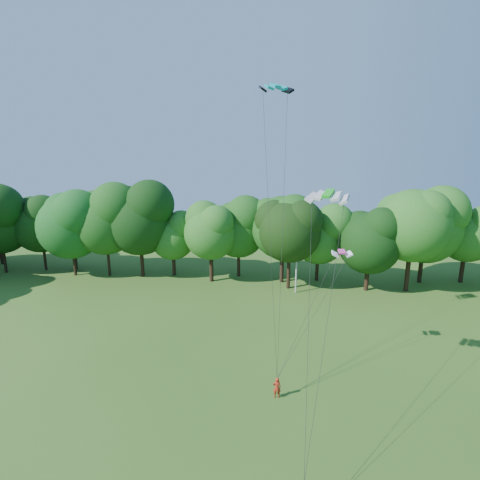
# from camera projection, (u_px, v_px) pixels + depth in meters

# --- Properties ---
(utility_pole) EXTENTS (1.52, 0.19, 7.58)m
(utility_pole) POSITION_uv_depth(u_px,v_px,m) (297.00, 262.00, 45.03)
(utility_pole) COLOR #AAAAA2
(utility_pole) RESTS_ON ground
(kite_flyer_left) EXTENTS (0.59, 0.42, 1.54)m
(kite_flyer_left) POSITION_uv_depth(u_px,v_px,m) (277.00, 388.00, 26.03)
(kite_flyer_left) COLOR #B02A16
(kite_flyer_left) RESTS_ON ground
(kite_teal) EXTENTS (2.80, 2.09, 0.52)m
(kite_teal) POSITION_uv_depth(u_px,v_px,m) (275.00, 85.00, 28.54)
(kite_teal) COLOR #05A3A9
(kite_teal) RESTS_ON ground
(kite_green) EXTENTS (2.78, 2.01, 0.51)m
(kite_green) POSITION_uv_depth(u_px,v_px,m) (328.00, 194.00, 22.87)
(kite_green) COLOR green
(kite_green) RESTS_ON ground
(kite_pink) EXTENTS (1.62, 0.91, 0.26)m
(kite_pink) POSITION_uv_depth(u_px,v_px,m) (342.00, 252.00, 28.64)
(kite_pink) COLOR #EA4197
(kite_pink) RESTS_ON ground
(tree_back_west) EXTENTS (9.57, 9.57, 13.91)m
(tree_back_west) POSITION_uv_depth(u_px,v_px,m) (69.00, 214.00, 50.47)
(tree_back_west) COLOR #351E15
(tree_back_west) RESTS_ON ground
(tree_back_center) EXTENTS (8.37, 8.37, 12.17)m
(tree_back_center) POSITION_uv_depth(u_px,v_px,m) (290.00, 229.00, 45.70)
(tree_back_center) COLOR #2E2211
(tree_back_center) RESTS_ON ground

